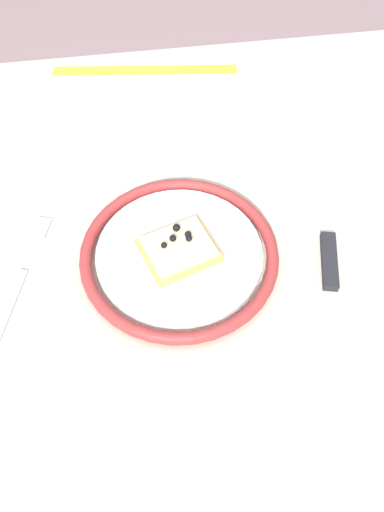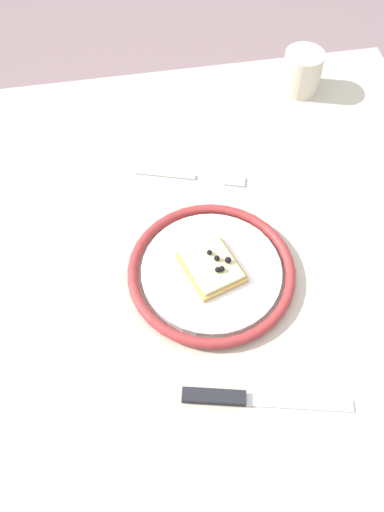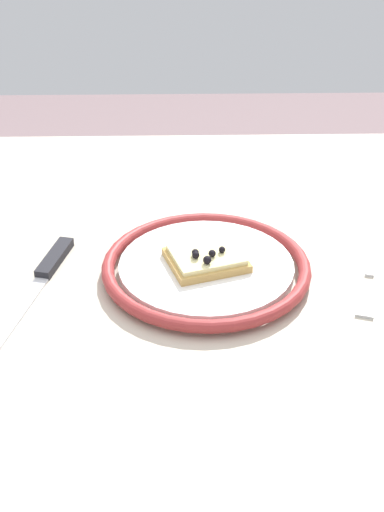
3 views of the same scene
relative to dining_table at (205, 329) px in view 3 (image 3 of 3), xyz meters
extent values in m
cube|color=#BCB29E|center=(0.00, 0.00, 0.07)|extent=(1.04, 0.96, 0.03)
cylinder|color=white|center=(0.00, 0.00, 0.10)|extent=(0.23, 0.23, 0.02)
torus|color=maroon|center=(0.00, 0.00, 0.10)|extent=(0.27, 0.27, 0.02)
cube|color=tan|center=(0.00, 0.00, 0.11)|extent=(0.12, 0.11, 0.01)
cube|color=beige|center=(0.00, 0.00, 0.12)|extent=(0.10, 0.09, 0.01)
sphere|color=black|center=(0.00, 0.03, 0.13)|extent=(0.01, 0.01, 0.01)
sphere|color=black|center=(-0.02, 0.00, 0.13)|extent=(0.01, 0.01, 0.01)
sphere|color=black|center=(0.01, 0.01, 0.13)|extent=(0.01, 0.01, 0.01)
sphere|color=black|center=(-0.01, 0.01, 0.13)|extent=(0.01, 0.01, 0.01)
sphere|color=black|center=(0.01, 0.01, 0.13)|extent=(0.01, 0.01, 0.01)
cube|color=silver|center=(0.23, 0.08, 0.09)|extent=(0.05, 0.15, 0.00)
cube|color=black|center=(0.20, -0.04, 0.10)|extent=(0.04, 0.09, 0.01)
cube|color=silver|center=(-0.23, -0.04, 0.09)|extent=(0.04, 0.11, 0.00)
cube|color=silver|center=(-0.19, 0.08, 0.09)|extent=(0.03, 0.04, 0.00)
camera|label=1|loc=(-0.04, -0.42, 0.71)|focal=38.36mm
camera|label=2|loc=(0.45, -0.11, 0.84)|focal=38.00mm
camera|label=3|loc=(0.03, 0.73, 0.57)|focal=47.31mm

